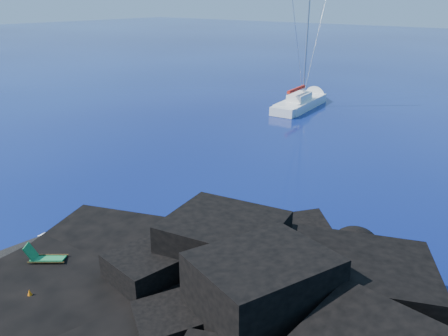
{
  "coord_description": "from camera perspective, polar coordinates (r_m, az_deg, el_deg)",
  "views": [
    {
      "loc": [
        20.99,
        -7.63,
        12.34
      ],
      "look_at": [
        4.48,
        12.83,
        2.0
      ],
      "focal_mm": 35.0,
      "sensor_mm": 36.0,
      "label": 1
    }
  ],
  "objects": [
    {
      "name": "marker_cone",
      "position": [
        20.82,
        -24.0,
        -14.91
      ],
      "size": [
        0.42,
        0.42,
        0.56
      ],
      "primitive_type": "cone",
      "rotation": [
        0.0,
        0.0,
        -0.16
      ],
      "color": "orange",
      "rests_on": "beach"
    },
    {
      "name": "surf_foam",
      "position": [
        23.82,
        -11.09,
        -10.18
      ],
      "size": [
        10.0,
        8.0,
        0.06
      ],
      "primitive_type": null,
      "color": "white",
      "rests_on": "ground"
    },
    {
      "name": "sailboat",
      "position": [
        53.41,
        9.97,
        7.78
      ],
      "size": [
        4.51,
        14.36,
        14.81
      ],
      "primitive_type": null,
      "rotation": [
        0.0,
        0.0,
        0.11
      ],
      "color": "white",
      "rests_on": "ground"
    },
    {
      "name": "deck_chair",
      "position": [
        22.67,
        -22.05,
        -10.42
      ],
      "size": [
        1.86,
        1.72,
        1.22
      ],
      "primitive_type": null,
      "rotation": [
        0.0,
        0.0,
        0.69
      ],
      "color": "#19713D",
      "rests_on": "beach"
    },
    {
      "name": "towel",
      "position": [
        21.95,
        -16.39,
        -12.56
      ],
      "size": [
        2.14,
        1.31,
        0.05
      ],
      "primitive_type": "cube",
      "rotation": [
        0.0,
        0.0,
        0.2
      ],
      "color": "white",
      "rests_on": "beach"
    },
    {
      "name": "beach",
      "position": [
        22.14,
        -21.09,
        -14.05
      ],
      "size": [
        9.08,
        6.86,
        0.7
      ],
      "primitive_type": "cube",
      "rotation": [
        0.0,
        0.0,
        -0.1
      ],
      "color": "black",
      "rests_on": "ground"
    },
    {
      "name": "sunbather",
      "position": [
        21.88,
        -16.42,
        -12.27
      ],
      "size": [
        1.66,
        0.7,
        0.22
      ],
      "primitive_type": null,
      "rotation": [
        0.0,
        0.0,
        0.2
      ],
      "color": "tan",
      "rests_on": "towel"
    }
  ]
}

